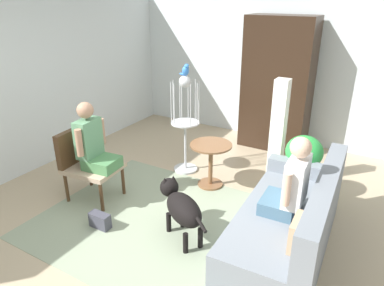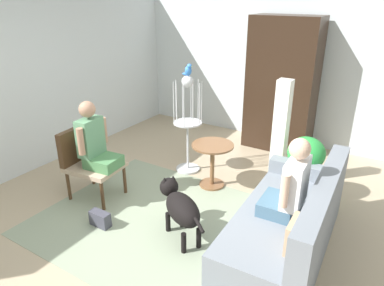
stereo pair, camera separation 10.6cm
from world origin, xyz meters
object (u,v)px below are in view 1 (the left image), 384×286
object	(u,v)px
armchair	(85,159)
potted_plant	(303,158)
bird_cage_stand	(185,124)
handbag	(100,221)
round_end_table	(211,159)
person_on_couch	(291,184)
couch	(291,223)
armoire_cabinet	(277,85)
person_on_armchair	(93,142)
parrot	(186,70)
column_lamp	(278,134)
dog	(181,207)

from	to	relation	value
armchair	potted_plant	distance (m)	2.80
bird_cage_stand	handbag	xyz separation A→B (m)	(-0.09, -1.74, -0.66)
round_end_table	person_on_couch	bearing A→B (deg)	-30.83
couch	armoire_cabinet	bearing A→B (deg)	112.12
bird_cage_stand	handbag	distance (m)	1.86
person_on_armchair	potted_plant	bearing A→B (deg)	31.47
person_on_couch	parrot	distance (m)	2.21
couch	person_on_armchair	world-z (taller)	person_on_armchair
armchair	parrot	distance (m)	1.79
armchair	handbag	world-z (taller)	armchair
handbag	armchair	bearing A→B (deg)	144.86
round_end_table	armoire_cabinet	bearing A→B (deg)	81.02
couch	column_lamp	distance (m)	1.46
round_end_table	column_lamp	distance (m)	0.96
column_lamp	person_on_couch	bearing A→B (deg)	-66.87
couch	bird_cage_stand	distance (m)	2.16
potted_plant	column_lamp	bearing A→B (deg)	156.76
column_lamp	couch	bearing A→B (deg)	-65.17
couch	bird_cage_stand	bearing A→B (deg)	152.45
armchair	parrot	xyz separation A→B (m)	(0.74, 1.29, 0.99)
bird_cage_stand	handbag	world-z (taller)	bird_cage_stand
round_end_table	handbag	xyz separation A→B (m)	(-0.64, -1.51, -0.32)
round_end_table	handbag	bearing A→B (deg)	-112.90
person_on_couch	column_lamp	distance (m)	1.39
armoire_cabinet	handbag	size ratio (longest dim) A/B	8.64
column_lamp	armoire_cabinet	size ratio (longest dim) A/B	0.68
potted_plant	column_lamp	size ratio (longest dim) A/B	0.57
person_on_armchair	potted_plant	xyz separation A→B (m)	(2.26, 1.38, -0.23)
dog	handbag	world-z (taller)	dog
bird_cage_stand	column_lamp	distance (m)	1.32
couch	person_on_armchair	xyz separation A→B (m)	(-2.43, -0.30, 0.49)
person_on_couch	column_lamp	bearing A→B (deg)	113.13
person_on_couch	handbag	distance (m)	2.17
couch	handbag	bearing A→B (deg)	-158.82
person_on_armchair	dog	xyz separation A→B (m)	(1.36, -0.12, -0.41)
dog	column_lamp	bearing A→B (deg)	73.89
bird_cage_stand	round_end_table	bearing A→B (deg)	-22.71
bird_cage_stand	potted_plant	xyz separation A→B (m)	(1.70, 0.11, -0.18)
person_on_couch	potted_plant	xyz separation A→B (m)	(-0.14, 1.11, -0.20)
person_on_couch	column_lamp	size ratio (longest dim) A/B	0.56
armchair	person_on_armchair	distance (m)	0.31
armchair	column_lamp	distance (m)	2.56
parrot	handbag	size ratio (longest dim) A/B	0.67
couch	parrot	distance (m)	2.43
potted_plant	parrot	bearing A→B (deg)	-176.32
column_lamp	armoire_cabinet	world-z (taller)	armoire_cabinet
couch	round_end_table	world-z (taller)	couch
potted_plant	couch	bearing A→B (deg)	-80.93
couch	potted_plant	size ratio (longest dim) A/B	2.33
potted_plant	handbag	world-z (taller)	potted_plant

